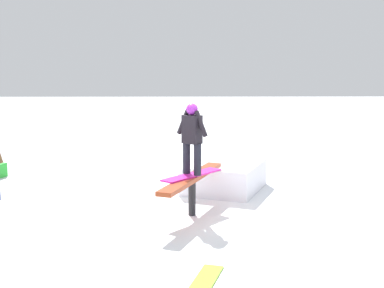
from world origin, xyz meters
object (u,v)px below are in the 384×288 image
at_px(main_rider_on_rail, 192,141).
at_px(loose_snowboard_lime, 202,285).
at_px(rail_feature, 192,181).
at_px(backpack_on_snow, 0,170).

relative_size(main_rider_on_rail, loose_snowboard_lime, 1.01).
height_order(rail_feature, loose_snowboard_lime, rail_feature).
distance_m(main_rider_on_rail, backpack_on_snow, 5.89).
height_order(loose_snowboard_lime, backpack_on_snow, backpack_on_snow).
height_order(main_rider_on_rail, backpack_on_snow, main_rider_on_rail).
bearing_deg(rail_feature, main_rider_on_rail, 0.00).
distance_m(rail_feature, backpack_on_snow, 5.77).
relative_size(loose_snowboard_lime, backpack_on_snow, 3.92).
relative_size(rail_feature, loose_snowboard_lime, 1.94).
bearing_deg(main_rider_on_rail, backpack_on_snow, -84.27).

